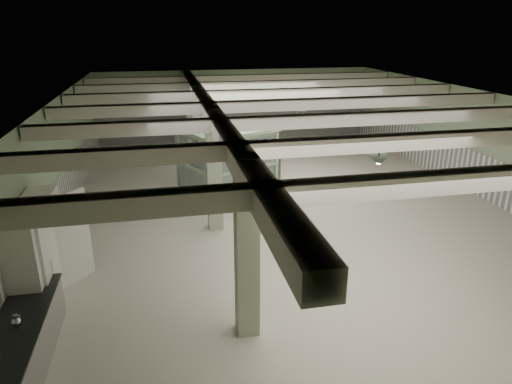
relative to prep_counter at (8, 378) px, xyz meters
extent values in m
plane|color=beige|center=(6.54, 7.00, -0.46)|extent=(20.00, 20.00, 0.00)
cube|color=beige|center=(6.54, 7.00, 3.14)|extent=(14.00, 20.00, 0.02)
cube|color=#A7BE98|center=(6.54, 17.00, 1.34)|extent=(14.00, 0.02, 3.60)
cube|color=#A7BE98|center=(-0.46, 7.00, 1.34)|extent=(0.02, 20.00, 3.60)
cube|color=#A7BE98|center=(13.54, 7.00, 1.34)|extent=(0.02, 20.00, 3.60)
cube|color=white|center=(-0.43, 7.00, 0.29)|extent=(0.05, 19.90, 1.50)
cube|color=white|center=(13.52, 7.00, 0.29)|extent=(0.05, 19.90, 1.50)
cube|color=white|center=(6.54, 16.97, 0.29)|extent=(13.90, 0.05, 1.50)
cube|color=beige|center=(4.04, 7.00, 2.92)|extent=(0.45, 19.90, 0.40)
cube|color=beige|center=(6.54, -0.50, 2.96)|extent=(13.90, 0.35, 0.32)
cube|color=beige|center=(6.54, 2.00, 2.96)|extent=(13.90, 0.35, 0.32)
cube|color=beige|center=(6.54, 4.50, 2.96)|extent=(13.90, 0.35, 0.32)
cube|color=beige|center=(6.54, 7.00, 2.96)|extent=(13.90, 0.35, 0.32)
cube|color=beige|center=(6.54, 9.50, 2.96)|extent=(13.90, 0.35, 0.32)
cube|color=beige|center=(6.54, 12.00, 2.96)|extent=(13.90, 0.35, 0.32)
cube|color=beige|center=(6.54, 14.50, 2.96)|extent=(13.90, 0.35, 0.32)
cube|color=#A1B28F|center=(4.04, 1.00, 1.34)|extent=(0.42, 0.42, 3.60)
cube|color=#A1B28F|center=(4.04, 6.00, 1.34)|extent=(0.42, 0.42, 3.60)
cube|color=#A1B28F|center=(4.04, 11.00, 1.34)|extent=(0.42, 0.42, 3.60)
cube|color=#A1B28F|center=(4.04, 15.00, 1.34)|extent=(0.42, 0.42, 3.60)
cone|color=#2C3B2F|center=(7.04, 2.00, 2.59)|extent=(0.44, 0.44, 0.22)
cone|color=#2C3B2F|center=(7.04, 7.50, 2.59)|extent=(0.44, 0.44, 0.22)
cone|color=#2C3B2F|center=(7.04, 12.50, 2.59)|extent=(0.44, 0.44, 0.22)
cube|color=#B3B4B8|center=(0.00, 0.00, -0.02)|extent=(0.82, 4.86, 0.88)
cube|color=black|center=(0.00, 0.00, 0.43)|extent=(0.86, 4.90, 0.04)
cube|color=white|center=(-0.11, 3.00, 0.69)|extent=(0.63, 2.50, 2.30)
cube|color=white|center=(0.23, 2.43, 0.69)|extent=(0.06, 0.94, 2.20)
cube|color=white|center=(0.35, 3.68, 0.69)|extent=(0.65, 0.76, 2.20)
cube|color=silver|center=(0.27, 2.43, 0.69)|extent=(0.02, 0.05, 0.30)
cube|color=silver|center=(0.27, 3.57, 0.69)|extent=(0.02, 0.05, 0.30)
cube|color=#98B490|center=(4.11, 7.53, 0.66)|extent=(0.16, 0.16, 2.25)
cube|color=#98B490|center=(3.16, 9.57, 0.66)|extent=(0.16, 0.16, 2.25)
cube|color=#98B490|center=(6.56, 8.66, 0.66)|extent=(0.16, 0.16, 2.25)
cube|color=#98B490|center=(5.61, 10.70, 0.66)|extent=(0.16, 0.16, 2.25)
cube|color=#98B490|center=(4.86, 9.12, 1.85)|extent=(3.73, 3.51, 0.12)
cube|color=white|center=(5.33, 8.10, 0.09)|extent=(2.29, 1.11, 1.05)
cube|color=silver|center=(5.33, 8.10, 1.32)|extent=(2.29, 1.11, 1.22)
cube|color=white|center=(4.39, 10.14, 0.09)|extent=(2.29, 1.11, 1.05)
cube|color=silver|center=(4.39, 10.14, 1.32)|extent=(2.29, 1.11, 1.22)
cube|color=white|center=(3.64, 8.55, 0.09)|extent=(0.92, 1.88, 1.05)
cube|color=silver|center=(3.64, 8.55, 1.32)|extent=(0.92, 1.88, 1.22)
cube|color=white|center=(6.09, 9.68, 0.09)|extent=(0.92, 1.88, 1.05)
cube|color=silver|center=(6.09, 9.68, 1.32)|extent=(0.92, 1.88, 1.22)
cube|color=#4E5244|center=(6.69, 9.39, 0.21)|extent=(0.62, 0.73, 1.33)
camera|label=1|loc=(2.65, -6.43, 5.23)|focal=32.00mm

